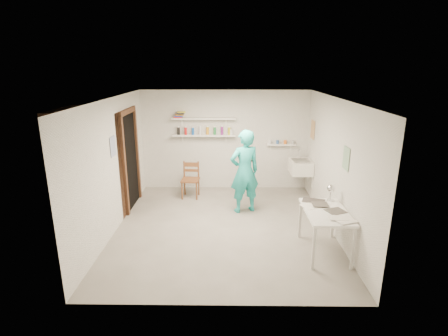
{
  "coord_description": "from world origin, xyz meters",
  "views": [
    {
      "loc": [
        0.08,
        -6.03,
        2.95
      ],
      "look_at": [
        0.0,
        0.4,
        1.05
      ],
      "focal_mm": 28.0,
      "sensor_mm": 36.0,
      "label": 1
    }
  ],
  "objects_px": {
    "work_table": "(324,232)",
    "desk_lamp": "(331,188)",
    "man": "(245,172)",
    "wall_clock": "(248,155)",
    "wooden_chair": "(190,180)",
    "belfast_sink": "(301,167)"
  },
  "relations": [
    {
      "from": "man",
      "to": "wall_clock",
      "type": "relative_size",
      "value": 5.56
    },
    {
      "from": "desk_lamp",
      "to": "work_table",
      "type": "bearing_deg",
      "value": -112.42
    },
    {
      "from": "wooden_chair",
      "to": "work_table",
      "type": "distance_m",
      "value": 3.45
    },
    {
      "from": "belfast_sink",
      "to": "man",
      "type": "distance_m",
      "value": 1.64
    },
    {
      "from": "man",
      "to": "wooden_chair",
      "type": "height_order",
      "value": "man"
    },
    {
      "from": "work_table",
      "to": "belfast_sink",
      "type": "bearing_deg",
      "value": 87.57
    },
    {
      "from": "belfast_sink",
      "to": "wall_clock",
      "type": "xyz_separation_m",
      "value": [
        -1.26,
        -0.73,
        0.45
      ]
    },
    {
      "from": "work_table",
      "to": "desk_lamp",
      "type": "relative_size",
      "value": 8.0
    },
    {
      "from": "wooden_chair",
      "to": "desk_lamp",
      "type": "distance_m",
      "value": 3.34
    },
    {
      "from": "belfast_sink",
      "to": "man",
      "type": "height_order",
      "value": "man"
    },
    {
      "from": "work_table",
      "to": "man",
      "type": "bearing_deg",
      "value": 126.38
    },
    {
      "from": "belfast_sink",
      "to": "work_table",
      "type": "height_order",
      "value": "belfast_sink"
    },
    {
      "from": "man",
      "to": "belfast_sink",
      "type": "bearing_deg",
      "value": -165.84
    },
    {
      "from": "man",
      "to": "wall_clock",
      "type": "xyz_separation_m",
      "value": [
        0.08,
        0.21,
        0.29
      ]
    },
    {
      "from": "wall_clock",
      "to": "wooden_chair",
      "type": "bearing_deg",
      "value": 134.78
    },
    {
      "from": "man",
      "to": "wooden_chair",
      "type": "distance_m",
      "value": 1.5
    },
    {
      "from": "work_table",
      "to": "desk_lamp",
      "type": "height_order",
      "value": "desk_lamp"
    },
    {
      "from": "belfast_sink",
      "to": "desk_lamp",
      "type": "relative_size",
      "value": 4.37
    },
    {
      "from": "man",
      "to": "desk_lamp",
      "type": "xyz_separation_m",
      "value": [
        1.41,
        -1.22,
        0.09
      ]
    },
    {
      "from": "desk_lamp",
      "to": "wooden_chair",
      "type": "bearing_deg",
      "value": 142.37
    },
    {
      "from": "wooden_chair",
      "to": "desk_lamp",
      "type": "relative_size",
      "value": 6.15
    },
    {
      "from": "belfast_sink",
      "to": "desk_lamp",
      "type": "distance_m",
      "value": 2.17
    }
  ]
}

